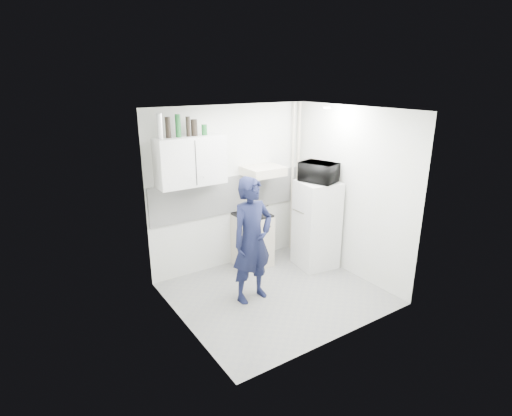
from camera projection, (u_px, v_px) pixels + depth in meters
floor at (276, 293)px, 5.78m from camera, size 2.80×2.80×0.00m
ceiling at (279, 110)px, 4.97m from camera, size 2.80×2.80×0.00m
wall_back at (231, 188)px, 6.37m from camera, size 2.80×0.00×2.80m
wall_left at (180, 229)px, 4.65m from camera, size 0.00×2.60×2.60m
wall_right at (351, 193)px, 6.11m from camera, size 0.00×2.60×2.60m
person at (252, 240)px, 5.41m from camera, size 0.68×0.47×1.76m
stove at (252, 240)px, 6.57m from camera, size 0.54×0.54×0.86m
fridge at (316, 224)px, 6.46m from camera, size 0.67×0.67×1.43m
stove_top at (252, 215)px, 6.43m from camera, size 0.51×0.51×0.03m
saucepan at (257, 210)px, 6.45m from camera, size 0.20×0.20×0.11m
microwave at (319, 172)px, 6.19m from camera, size 0.65×0.53×0.31m
bottle_a at (160, 126)px, 5.29m from camera, size 0.08×0.08×0.34m
bottle_b at (168, 128)px, 5.36m from camera, size 0.07×0.07×0.28m
bottle_c at (178, 126)px, 5.43m from camera, size 0.08×0.08×0.31m
bottle_d at (188, 127)px, 5.51m from camera, size 0.06×0.06×0.27m
canister_a at (194, 128)px, 5.57m from camera, size 0.09×0.09×0.23m
canister_b at (204, 130)px, 5.66m from camera, size 0.08×0.08×0.15m
upper_cabinet at (191, 161)px, 5.67m from camera, size 1.00×0.35×0.70m
range_hood at (263, 171)px, 6.32m from camera, size 0.60×0.50×0.14m
backsplash at (232, 194)px, 6.39m from camera, size 2.74×0.03×0.60m
pipe_a at (298, 178)px, 6.99m from camera, size 0.05×0.05×2.60m
pipe_b at (292, 179)px, 6.92m from camera, size 0.04×0.04×2.60m
ceiling_spot_fixture at (327, 108)px, 5.66m from camera, size 0.10×0.10×0.02m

